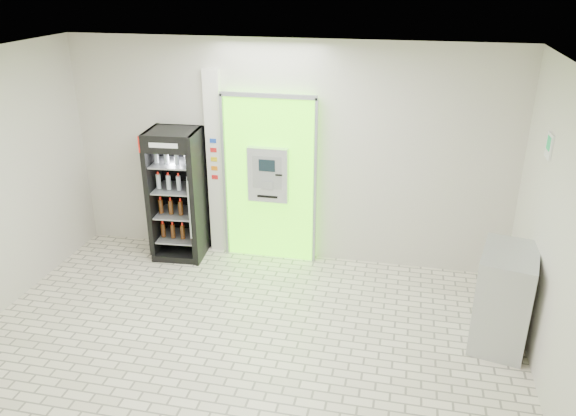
% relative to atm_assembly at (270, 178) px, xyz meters
% --- Properties ---
extents(ground, '(6.00, 6.00, 0.00)m').
position_rel_atm_assembly_xyz_m(ground, '(0.20, -2.41, -1.17)').
color(ground, beige).
rests_on(ground, ground).
extents(room_shell, '(6.00, 6.00, 6.00)m').
position_rel_atm_assembly_xyz_m(room_shell, '(0.20, -2.41, 0.67)').
color(room_shell, beige).
rests_on(room_shell, ground).
extents(atm_assembly, '(1.30, 0.24, 2.33)m').
position_rel_atm_assembly_xyz_m(atm_assembly, '(0.00, 0.00, 0.00)').
color(atm_assembly, '#5EF814').
rests_on(atm_assembly, ground).
extents(pillar, '(0.22, 0.11, 2.60)m').
position_rel_atm_assembly_xyz_m(pillar, '(-0.78, 0.04, 0.13)').
color(pillar, silver).
rests_on(pillar, ground).
extents(beverage_cooler, '(0.73, 0.68, 1.83)m').
position_rel_atm_assembly_xyz_m(beverage_cooler, '(-1.26, -0.22, -0.29)').
color(beverage_cooler, black).
rests_on(beverage_cooler, ground).
extents(steel_cabinet, '(0.71, 0.91, 1.09)m').
position_rel_atm_assembly_xyz_m(steel_cabinet, '(2.92, -1.44, -0.63)').
color(steel_cabinet, '#B2B5BA').
rests_on(steel_cabinet, ground).
extents(exit_sign, '(0.02, 0.22, 0.26)m').
position_rel_atm_assembly_xyz_m(exit_sign, '(3.19, -1.01, 0.95)').
color(exit_sign, white).
rests_on(exit_sign, room_shell).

